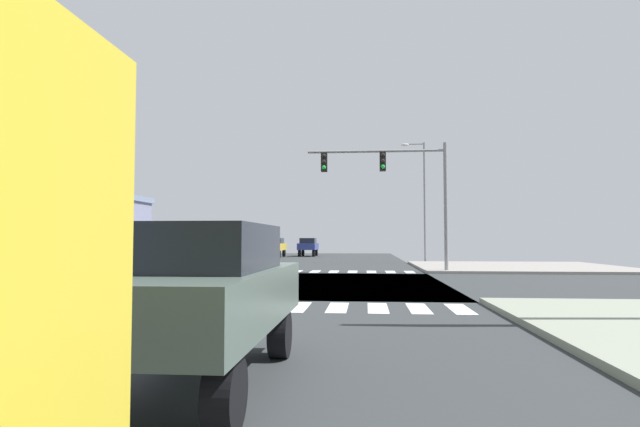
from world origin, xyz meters
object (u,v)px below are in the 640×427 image
at_px(traffic_signal_mast, 391,176).
at_px(sedan_farside_2, 199,289).
at_px(sedan_nearside_1, 308,245).
at_px(sedan_queued_4, 274,246).
at_px(pickup_trailing_1, 253,245).
at_px(bank_building, 41,229).
at_px(street_lamp, 422,192).

relative_size(traffic_signal_mast, sedan_farside_2, 1.69).
xyz_separation_m(sedan_nearside_1, sedan_queued_4, (-3.00, -3.03, 0.00)).
xyz_separation_m(traffic_signal_mast, sedan_queued_4, (-10.31, 23.26, -3.90)).
height_order(traffic_signal_mast, pickup_trailing_1, traffic_signal_mast).
distance_m(bank_building, pickup_trailing_1, 15.23).
xyz_separation_m(sedan_nearside_1, pickup_trailing_1, (-3.00, -12.93, 0.17)).
xyz_separation_m(street_lamp, sedan_nearside_1, (-10.08, 14.83, -4.14)).
distance_m(traffic_signal_mast, pickup_trailing_1, 17.28).
bearing_deg(sedan_farside_2, traffic_signal_mast, 81.11).
height_order(street_lamp, sedan_queued_4, street_lamp).
height_order(sedan_nearside_1, sedan_farside_2, same).
relative_size(street_lamp, sedan_farside_2, 2.07).
bearing_deg(pickup_trailing_1, traffic_signal_mast, 127.68).
distance_m(sedan_queued_4, pickup_trailing_1, 9.91).
relative_size(sedan_farside_2, sedan_queued_4, 1.00).
bearing_deg(sedan_farside_2, bank_building, 126.07).
bearing_deg(sedan_queued_4, sedan_nearside_1, -134.73).
relative_size(bank_building, sedan_farside_2, 3.42).
height_order(traffic_signal_mast, sedan_nearside_1, traffic_signal_mast).
relative_size(sedan_nearside_1, sedan_queued_4, 1.00).
relative_size(traffic_signal_mast, bank_building, 0.50).
distance_m(sedan_farside_2, pickup_trailing_1, 35.23).
bearing_deg(street_lamp, traffic_signal_mast, -103.58).
xyz_separation_m(street_lamp, sedan_queued_4, (-13.08, 11.80, -4.14)).
distance_m(sedan_nearside_1, sedan_farside_2, 47.63).
distance_m(street_lamp, bank_building, 27.62).
bearing_deg(bank_building, sedan_queued_4, 47.32).
distance_m(traffic_signal_mast, sedan_farside_2, 21.78).
xyz_separation_m(traffic_signal_mast, bank_building, (-24.48, 7.89, -2.54)).
height_order(sedan_queued_4, pickup_trailing_1, pickup_trailing_1).
xyz_separation_m(street_lamp, sedan_farside_2, (-6.08, -32.63, -4.14)).
height_order(sedan_nearside_1, sedan_queued_4, same).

